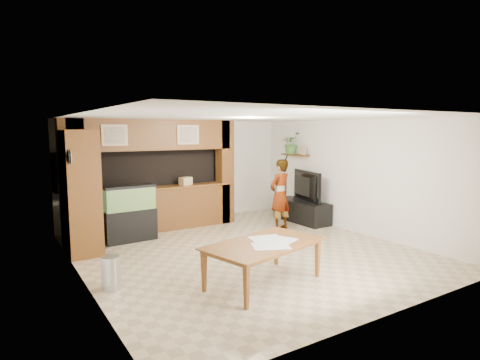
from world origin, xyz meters
TOP-DOWN VIEW (x-y plane):
  - floor at (0.00, 0.00)m, footprint 6.50×6.50m
  - ceiling at (0.00, 0.00)m, footprint 6.50×6.50m
  - wall_back at (0.00, 3.25)m, footprint 6.00×0.00m
  - wall_left at (-3.00, 0.00)m, footprint 0.00×6.50m
  - wall_right at (3.00, 0.00)m, footprint 0.00×6.50m
  - partition at (-0.95, 2.64)m, footprint 4.20×0.99m
  - wall_clock at (-2.97, 1.00)m, footprint 0.05×0.25m
  - wall_shelf at (2.85, 1.95)m, footprint 0.25×0.90m
  - pantry_cabinet at (-2.70, 1.62)m, footprint 0.59×0.97m
  - trash_can at (-2.72, -0.51)m, footprint 0.28×0.28m
  - aquarium at (-1.68, 1.95)m, footprint 1.09×0.41m
  - tv_stand at (2.65, 1.42)m, footprint 0.60×1.63m
  - television at (2.65, 1.42)m, footprint 0.50×1.35m
  - photo_frame at (2.85, 1.62)m, footprint 0.04×0.16m
  - potted_plant at (2.82, 2.10)m, footprint 0.66×0.62m
  - person at (1.65, 1.05)m, footprint 0.68×0.52m
  - microphone at (1.70, 0.89)m, footprint 0.03×0.09m
  - dining_table at (-0.66, -1.57)m, footprint 2.05×1.45m
  - newspaper_a at (-0.69, -1.74)m, footprint 0.65×0.58m
  - newspaper_b at (-0.40, -1.61)m, footprint 0.60×0.53m
  - newspaper_c at (-0.51, -1.37)m, footprint 0.56×0.46m
  - counter_box at (-0.14, 2.45)m, footprint 0.33×0.27m

SIDE VIEW (x-z plane):
  - floor at x=0.00m, z-range 0.00..0.00m
  - trash_can at x=-2.72m, z-range 0.00..0.51m
  - tv_stand at x=2.65m, z-range 0.00..0.54m
  - dining_table at x=-0.66m, z-range 0.00..0.65m
  - aquarium at x=-1.68m, z-range -0.01..1.19m
  - newspaper_b at x=-0.40m, z-range 0.65..0.66m
  - newspaper_a at x=-0.69m, z-range 0.65..0.66m
  - newspaper_c at x=-0.51m, z-range 0.65..0.66m
  - person at x=1.65m, z-range 0.00..1.68m
  - television at x=2.65m, z-range 0.54..1.32m
  - counter_box at x=-0.14m, z-range 1.04..1.23m
  - pantry_cabinet at x=-2.70m, z-range 0.00..2.37m
  - wall_back at x=0.00m, z-range -1.70..4.30m
  - wall_left at x=-3.00m, z-range -1.95..4.55m
  - wall_right at x=3.00m, z-range -1.95..4.55m
  - partition at x=-0.95m, z-range 0.01..2.61m
  - wall_shelf at x=2.85m, z-range 1.68..1.72m
  - microphone at x=1.70m, z-range 1.65..1.80m
  - photo_frame at x=2.85m, z-range 1.72..1.93m
  - wall_clock at x=-2.97m, z-range 1.77..2.02m
  - potted_plant at x=2.82m, z-range 1.72..2.30m
  - ceiling at x=0.00m, z-range 2.60..2.60m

